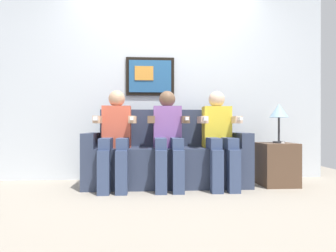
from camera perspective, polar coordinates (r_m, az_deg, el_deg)
name	(u,v)px	position (r m, az deg, el deg)	size (l,w,h in m)	color
ground_plane	(169,191)	(3.25, 0.18, -12.43)	(5.57, 5.57, 0.00)	#9E9384
back_wall_assembly	(165,81)	(3.98, -0.68, 8.70)	(4.28, 0.10, 2.60)	silver
couch	(167,159)	(3.52, -0.19, -6.32)	(1.88, 0.58, 0.90)	#333D56
person_on_left	(116,134)	(3.35, -10.06, -1.61)	(0.46, 0.56, 1.11)	#D8593F
person_in_middle	(168,134)	(3.33, 0.00, -1.62)	(0.46, 0.56, 1.11)	#8C59A5
person_on_right	(219,134)	(3.42, 9.81, -1.57)	(0.46, 0.56, 1.11)	yellow
side_table_right	(277,164)	(3.74, 20.26, -6.91)	(0.40, 0.40, 0.50)	brown
table_lamp	(279,113)	(3.71, 20.58, 2.45)	(0.22, 0.22, 0.46)	#333338
spare_remote_on_table	(281,142)	(3.70, 20.88, -2.94)	(0.04, 0.13, 0.02)	white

